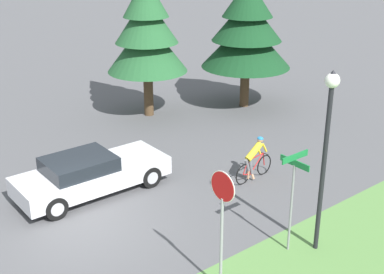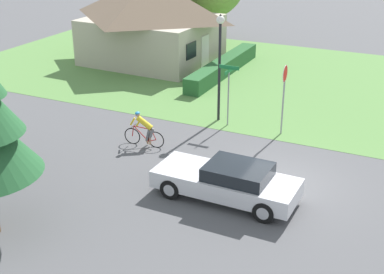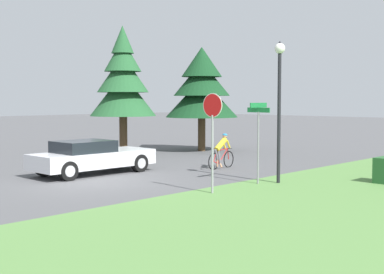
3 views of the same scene
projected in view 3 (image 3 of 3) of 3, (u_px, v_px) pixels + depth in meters
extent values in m
plane|color=#515154|center=(95.00, 183.00, 18.03)|extent=(140.00, 140.00, 0.00)
cube|color=silver|center=(93.00, 159.00, 20.18)|extent=(1.87, 4.77, 0.57)
cube|color=black|center=(84.00, 146.00, 19.84)|extent=(1.62, 2.05, 0.43)
cylinder|color=black|center=(114.00, 160.00, 21.89)|extent=(0.29, 0.69, 0.69)
cylinder|color=#ADADB2|center=(114.00, 160.00, 21.89)|extent=(0.30, 0.40, 0.40)
cylinder|color=black|center=(139.00, 163.00, 20.80)|extent=(0.29, 0.69, 0.69)
cylinder|color=#ADADB2|center=(139.00, 163.00, 20.80)|extent=(0.30, 0.40, 0.40)
cylinder|color=black|center=(44.00, 167.00, 19.59)|extent=(0.29, 0.69, 0.69)
cylinder|color=#ADADB2|center=(44.00, 167.00, 19.59)|extent=(0.30, 0.40, 0.40)
cylinder|color=black|center=(68.00, 171.00, 18.49)|extent=(0.29, 0.69, 0.69)
cylinder|color=#ADADB2|center=(68.00, 171.00, 18.49)|extent=(0.30, 0.40, 0.40)
torus|color=black|center=(214.00, 162.00, 21.38)|extent=(0.10, 0.70, 0.70)
torus|color=black|center=(229.00, 159.00, 22.20)|extent=(0.10, 0.70, 0.70)
cylinder|color=#B21E1E|center=(218.00, 157.00, 21.57)|extent=(0.05, 0.18, 0.54)
cylinder|color=#B21E1E|center=(223.00, 156.00, 21.88)|extent=(0.09, 0.66, 0.60)
cylinder|color=#B21E1E|center=(222.00, 150.00, 21.80)|extent=(0.10, 0.78, 0.09)
cylinder|color=#B21E1E|center=(216.00, 163.00, 21.52)|extent=(0.06, 0.35, 0.15)
cylinder|color=#B21E1E|center=(215.00, 156.00, 21.44)|extent=(0.05, 0.22, 0.42)
cylinder|color=#B21E1E|center=(228.00, 154.00, 22.15)|extent=(0.05, 0.12, 0.47)
cylinder|color=black|center=(228.00, 148.00, 22.10)|extent=(0.44, 0.06, 0.02)
ellipsoid|color=black|center=(216.00, 151.00, 21.50)|extent=(0.10, 0.21, 0.05)
cylinder|color=slate|center=(216.00, 155.00, 21.51)|extent=(0.13, 0.26, 0.44)
cylinder|color=slate|center=(219.00, 156.00, 21.63)|extent=(0.13, 0.26, 0.59)
cylinder|color=tan|center=(217.00, 163.00, 21.59)|extent=(0.08, 0.08, 0.30)
cylinder|color=tan|center=(221.00, 165.00, 21.68)|extent=(0.17, 0.08, 0.21)
cylinder|color=yellow|center=(221.00, 144.00, 21.71)|extent=(0.28, 0.72, 0.56)
cylinder|color=yellow|center=(224.00, 144.00, 21.91)|extent=(0.09, 0.26, 0.36)
cylinder|color=yellow|center=(228.00, 144.00, 22.11)|extent=(0.09, 0.26, 0.36)
sphere|color=tan|center=(225.00, 136.00, 21.91)|extent=(0.19, 0.19, 0.19)
ellipsoid|color=#267FBF|center=(225.00, 135.00, 21.91)|extent=(0.22, 0.18, 0.12)
cylinder|color=gray|center=(212.00, 154.00, 15.95)|extent=(0.07, 0.07, 2.35)
cylinder|color=red|center=(213.00, 105.00, 15.85)|extent=(0.68, 0.05, 0.68)
cylinder|color=silver|center=(213.00, 105.00, 15.85)|extent=(0.72, 0.05, 0.72)
cylinder|color=black|center=(279.00, 119.00, 17.85)|extent=(0.12, 0.12, 4.34)
sphere|color=white|center=(280.00, 48.00, 17.69)|extent=(0.35, 0.35, 0.35)
cone|color=black|center=(280.00, 43.00, 17.68)|extent=(0.21, 0.21, 0.14)
cylinder|color=gray|center=(258.00, 148.00, 17.75)|extent=(0.06, 0.06, 2.41)
cube|color=#197238|center=(258.00, 110.00, 17.67)|extent=(0.90, 0.03, 0.16)
cube|color=#197238|center=(259.00, 105.00, 17.65)|extent=(0.03, 0.90, 0.16)
cylinder|color=#4C3823|center=(123.00, 135.00, 27.39)|extent=(0.41, 0.41, 1.98)
cone|color=#23562D|center=(123.00, 94.00, 27.25)|extent=(3.37, 3.37, 2.19)
cone|color=#23562D|center=(123.00, 73.00, 27.17)|extent=(2.63, 2.63, 1.93)
cone|color=#23562D|center=(123.00, 55.00, 27.11)|extent=(1.89, 1.89, 1.66)
cone|color=#23562D|center=(123.00, 39.00, 27.05)|extent=(1.15, 1.15, 1.40)
cylinder|color=#4C3823|center=(202.00, 134.00, 29.18)|extent=(0.41, 0.41, 1.85)
cone|color=#143D1E|center=(202.00, 98.00, 29.04)|extent=(3.94, 3.94, 2.12)
cone|color=#143D1E|center=(202.00, 79.00, 28.97)|extent=(3.07, 3.07, 1.87)
cone|color=#143D1E|center=(202.00, 62.00, 28.90)|extent=(2.21, 2.21, 1.61)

